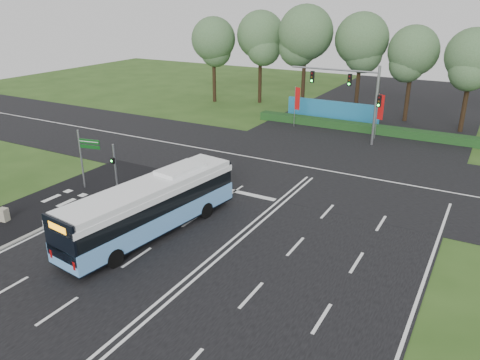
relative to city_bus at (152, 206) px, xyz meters
The scene contains 15 objects.
ground 5.20m from the city_bus, 29.68° to the left, with size 120.00×120.00×0.00m, color #2B4B19.
road_main 5.20m from the city_bus, 29.68° to the left, with size 20.00×120.00×0.04m, color black.
road_cross 15.15m from the city_bus, 73.47° to the left, with size 120.00×14.00×0.05m, color black.
bike_path 8.39m from the city_bus, behind, with size 5.00×18.00×0.06m, color black.
kerb_strip 6.05m from the city_bus, behind, with size 0.25×18.00×0.12m, color gray.
city_bus is the anchor object (origin of this frame).
pedestrian_signal 6.83m from the city_bus, 149.98° to the left, with size 0.31×0.42×3.41m.
street_sign 8.71m from the city_bus, 159.67° to the left, with size 1.60×0.41×4.17m.
utility_cabinet 9.26m from the city_bus, 159.82° to the right, with size 0.51×0.43×0.85m, color #A49C84.
banner_flag_left 25.39m from the city_bus, 94.74° to the left, with size 0.60×0.19×4.16m.
banner_flag_mid 25.78m from the city_bus, 76.02° to the left, with size 0.61×0.25×4.29m.
traffic_light_gantry 23.57m from the city_bus, 78.91° to the left, with size 8.41×0.28×7.00m.
hedge 27.31m from the city_bus, 80.96° to the left, with size 22.00×1.20×0.80m, color #153B17.
blue_hoarding 29.45m from the city_bus, 89.44° to the left, with size 10.00×0.30×2.20m, color #1B6995.
eucalyptus_row 34.39m from the city_bus, 81.90° to the left, with size 48.02×8.25×12.18m.
Camera 1 is at (11.42, -20.46, 12.36)m, focal length 35.00 mm.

